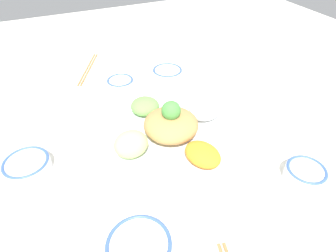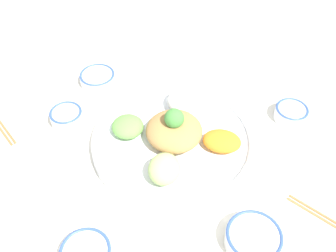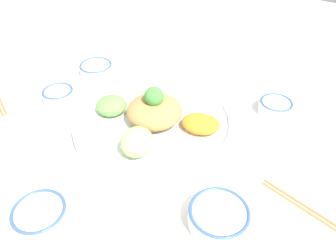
{
  "view_description": "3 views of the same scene",
  "coord_description": "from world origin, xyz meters",
  "px_view_note": "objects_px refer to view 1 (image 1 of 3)",
  "views": [
    {
      "loc": [
        -0.48,
        0.22,
        0.5
      ],
      "look_at": [
        0.03,
        -0.01,
        0.04
      ],
      "focal_mm": 30.0,
      "sensor_mm": 36.0,
      "label": 1
    },
    {
      "loc": [
        -0.24,
        0.59,
        0.77
      ],
      "look_at": [
        0.03,
        0.01,
        0.09
      ],
      "focal_mm": 42.0,
      "sensor_mm": 36.0,
      "label": 2
    },
    {
      "loc": [
        -0.34,
        0.53,
        0.56
      ],
      "look_at": [
        -0.02,
        -0.01,
        0.03
      ],
      "focal_mm": 35.0,
      "sensor_mm": 36.0,
      "label": 3
    }
  ],
  "objects_px": {
    "sauce_bowl_red": "(305,174)",
    "sauce_bowl_dark": "(139,248)",
    "chopsticks_pair_near": "(88,68)",
    "rice_bowl_blue": "(27,165)",
    "sauce_bowl_far": "(167,73)",
    "rice_bowl_plain": "(121,84)",
    "salad_platter": "(171,132)"
  },
  "relations": [
    {
      "from": "sauce_bowl_red",
      "to": "sauce_bowl_far",
      "type": "distance_m",
      "value": 0.56
    },
    {
      "from": "sauce_bowl_red",
      "to": "chopsticks_pair_near",
      "type": "xyz_separation_m",
      "value": [
        0.73,
        0.34,
        -0.02
      ]
    },
    {
      "from": "chopsticks_pair_near",
      "to": "rice_bowl_plain",
      "type": "bearing_deg",
      "value": -133.67
    },
    {
      "from": "sauce_bowl_dark",
      "to": "salad_platter",
      "type": "bearing_deg",
      "value": -34.79
    },
    {
      "from": "sauce_bowl_red",
      "to": "sauce_bowl_far",
      "type": "xyz_separation_m",
      "value": [
        0.55,
        0.09,
        -0.0
      ]
    },
    {
      "from": "sauce_bowl_far",
      "to": "sauce_bowl_red",
      "type": "bearing_deg",
      "value": -170.65
    },
    {
      "from": "sauce_bowl_far",
      "to": "chopsticks_pair_near",
      "type": "bearing_deg",
      "value": 54.01
    },
    {
      "from": "sauce_bowl_red",
      "to": "sauce_bowl_dark",
      "type": "height_order",
      "value": "sauce_bowl_dark"
    },
    {
      "from": "sauce_bowl_red",
      "to": "rice_bowl_blue",
      "type": "height_order",
      "value": "sauce_bowl_red"
    },
    {
      "from": "sauce_bowl_dark",
      "to": "chopsticks_pair_near",
      "type": "relative_size",
      "value": 0.51
    },
    {
      "from": "sauce_bowl_far",
      "to": "sauce_bowl_dark",
      "type": "bearing_deg",
      "value": 151.48
    },
    {
      "from": "salad_platter",
      "to": "sauce_bowl_red",
      "type": "relative_size",
      "value": 4.73
    },
    {
      "from": "sauce_bowl_red",
      "to": "sauce_bowl_far",
      "type": "relative_size",
      "value": 0.85
    },
    {
      "from": "salad_platter",
      "to": "sauce_bowl_far",
      "type": "distance_m",
      "value": 0.33
    },
    {
      "from": "rice_bowl_blue",
      "to": "rice_bowl_plain",
      "type": "relative_size",
      "value": 1.21
    },
    {
      "from": "salad_platter",
      "to": "chopsticks_pair_near",
      "type": "distance_m",
      "value": 0.5
    },
    {
      "from": "sauce_bowl_dark",
      "to": "sauce_bowl_far",
      "type": "relative_size",
      "value": 1.13
    },
    {
      "from": "sauce_bowl_red",
      "to": "rice_bowl_blue",
      "type": "distance_m",
      "value": 0.64
    },
    {
      "from": "salad_platter",
      "to": "sauce_bowl_red",
      "type": "height_order",
      "value": "salad_platter"
    },
    {
      "from": "sauce_bowl_red",
      "to": "chopsticks_pair_near",
      "type": "relative_size",
      "value": 0.38
    },
    {
      "from": "rice_bowl_plain",
      "to": "chopsticks_pair_near",
      "type": "bearing_deg",
      "value": 20.28
    },
    {
      "from": "rice_bowl_blue",
      "to": "sauce_bowl_far",
      "type": "bearing_deg",
      "value": -60.71
    },
    {
      "from": "sauce_bowl_red",
      "to": "sauce_bowl_dark",
      "type": "bearing_deg",
      "value": 91.62
    },
    {
      "from": "salad_platter",
      "to": "rice_bowl_plain",
      "type": "xyz_separation_m",
      "value": [
        0.29,
        0.05,
        -0.0
      ]
    },
    {
      "from": "rice_bowl_blue",
      "to": "chopsticks_pair_near",
      "type": "relative_size",
      "value": 0.46
    },
    {
      "from": "rice_bowl_blue",
      "to": "sauce_bowl_far",
      "type": "distance_m",
      "value": 0.55
    },
    {
      "from": "sauce_bowl_dark",
      "to": "sauce_bowl_far",
      "type": "height_order",
      "value": "sauce_bowl_dark"
    },
    {
      "from": "salad_platter",
      "to": "rice_bowl_blue",
      "type": "xyz_separation_m",
      "value": [
        0.04,
        0.35,
        -0.01
      ]
    },
    {
      "from": "sauce_bowl_red",
      "to": "rice_bowl_plain",
      "type": "xyz_separation_m",
      "value": [
        0.54,
        0.27,
        0.0
      ]
    },
    {
      "from": "sauce_bowl_dark",
      "to": "sauce_bowl_red",
      "type": "bearing_deg",
      "value": -88.38
    },
    {
      "from": "chopsticks_pair_near",
      "to": "sauce_bowl_red",
      "type": "bearing_deg",
      "value": -129.23
    },
    {
      "from": "sauce_bowl_far",
      "to": "salad_platter",
      "type": "bearing_deg",
      "value": 157.52
    }
  ]
}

